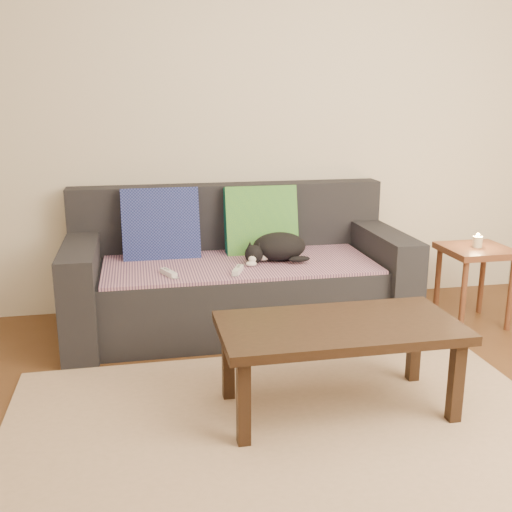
{
  "coord_description": "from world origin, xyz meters",
  "views": [
    {
      "loc": [
        -0.6,
        -2.05,
        1.43
      ],
      "look_at": [
        0.05,
        1.2,
        0.55
      ],
      "focal_mm": 42.0,
      "sensor_mm": 36.0,
      "label": 1
    }
  ],
  "objects_px": {
    "cat": "(277,247)",
    "coffee_table": "(339,334)",
    "sofa": "(237,278)",
    "wii_remote_a": "(169,273)",
    "wii_remote_b": "(238,270)",
    "side_table": "(476,261)"
  },
  "relations": [
    {
      "from": "cat",
      "to": "side_table",
      "type": "relative_size",
      "value": 0.87
    },
    {
      "from": "sofa",
      "to": "coffee_table",
      "type": "xyz_separation_m",
      "value": [
        0.27,
        -1.2,
        0.07
      ]
    },
    {
      "from": "sofa",
      "to": "wii_remote_a",
      "type": "distance_m",
      "value": 0.55
    },
    {
      "from": "wii_remote_b",
      "to": "side_table",
      "type": "relative_size",
      "value": 0.29
    },
    {
      "from": "wii_remote_b",
      "to": "sofa",
      "type": "bearing_deg",
      "value": 14.16
    },
    {
      "from": "cat",
      "to": "coffee_table",
      "type": "distance_m",
      "value": 1.11
    },
    {
      "from": "cat",
      "to": "wii_remote_a",
      "type": "height_order",
      "value": "cat"
    },
    {
      "from": "side_table",
      "to": "wii_remote_b",
      "type": "bearing_deg",
      "value": -178.78
    },
    {
      "from": "cat",
      "to": "wii_remote_a",
      "type": "bearing_deg",
      "value": -146.42
    },
    {
      "from": "sofa",
      "to": "wii_remote_b",
      "type": "bearing_deg",
      "value": -98.41
    },
    {
      "from": "wii_remote_b",
      "to": "side_table",
      "type": "distance_m",
      "value": 1.55
    },
    {
      "from": "sofa",
      "to": "side_table",
      "type": "xyz_separation_m",
      "value": [
        1.5,
        -0.28,
        0.11
      ]
    },
    {
      "from": "wii_remote_a",
      "to": "side_table",
      "type": "bearing_deg",
      "value": -112.41
    },
    {
      "from": "wii_remote_a",
      "to": "wii_remote_b",
      "type": "distance_m",
      "value": 0.4
    },
    {
      "from": "wii_remote_a",
      "to": "side_table",
      "type": "distance_m",
      "value": 1.95
    },
    {
      "from": "side_table",
      "to": "coffee_table",
      "type": "relative_size",
      "value": 0.46
    },
    {
      "from": "cat",
      "to": "side_table",
      "type": "xyz_separation_m",
      "value": [
        1.26,
        -0.19,
        -0.11
      ]
    },
    {
      "from": "sofa",
      "to": "wii_remote_b",
      "type": "relative_size",
      "value": 14.0
    },
    {
      "from": "sofa",
      "to": "wii_remote_a",
      "type": "relative_size",
      "value": 14.0
    },
    {
      "from": "sofa",
      "to": "coffee_table",
      "type": "height_order",
      "value": "sofa"
    },
    {
      "from": "sofa",
      "to": "cat",
      "type": "relative_size",
      "value": 4.76
    },
    {
      "from": "wii_remote_a",
      "to": "coffee_table",
      "type": "height_order",
      "value": "wii_remote_a"
    }
  ]
}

